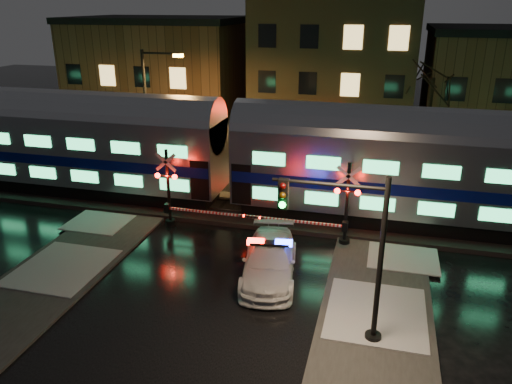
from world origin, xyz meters
TOP-DOWN VIEW (x-y plane):
  - ground at (0.00, 0.00)m, footprint 120.00×120.00m
  - ballast at (0.00, 5.00)m, footprint 90.00×4.20m
  - sidewalk_left at (-6.50, -6.00)m, footprint 4.00×20.00m
  - sidewalk_right at (6.50, -6.00)m, footprint 4.00×20.00m
  - building_left at (-13.00, 22.00)m, footprint 14.00×10.00m
  - building_mid at (2.00, 22.50)m, footprint 12.00×11.00m
  - building_right at (15.00, 22.00)m, footprint 12.00×10.00m
  - train at (-1.56, 5.00)m, footprint 51.00×3.12m
  - police_car at (2.13, -1.32)m, footprint 2.89×5.47m
  - crossing_signal_right at (4.49, 2.30)m, footprint 5.70×0.65m
  - crossing_signal_left at (-3.54, 2.30)m, footprint 5.64×0.65m
  - traffic_light at (5.52, -4.57)m, footprint 3.78×0.69m
  - streetlight at (-7.87, 9.00)m, footprint 2.68×0.28m

SIDE VIEW (x-z plane):
  - ground at x=0.00m, z-range 0.00..0.00m
  - sidewalk_left at x=-6.50m, z-range 0.00..0.12m
  - sidewalk_right at x=6.50m, z-range 0.00..0.12m
  - ballast at x=0.00m, z-range 0.00..0.24m
  - police_car at x=2.13m, z-range -0.08..1.60m
  - crossing_signal_left at x=-3.54m, z-range -0.35..3.65m
  - crossing_signal_right at x=4.49m, z-range -0.35..3.69m
  - traffic_light at x=5.52m, z-range 0.19..6.02m
  - train at x=-1.56m, z-range 0.42..6.35m
  - building_right at x=15.00m, z-range 0.00..8.50m
  - building_left at x=-13.00m, z-range 0.00..9.00m
  - streetlight at x=-7.87m, z-range 0.61..8.63m
  - building_mid at x=2.00m, z-range 0.00..11.50m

